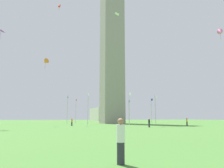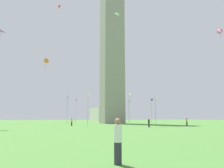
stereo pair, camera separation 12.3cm
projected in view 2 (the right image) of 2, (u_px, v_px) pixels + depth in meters
ground_plane at (112, 124)px, 65.73m from camera, size 260.00×260.00×0.00m
obelisk_monument at (112, 33)px, 70.16m from camera, size 6.33×6.33×57.56m
flagpole_n at (129, 107)px, 53.68m from camera, size 1.12×0.14×7.99m
flagpole_ne at (155, 108)px, 60.35m from camera, size 1.12×0.14×7.99m
flagpole_e at (151, 109)px, 70.53m from camera, size 1.12×0.14×7.99m
flagpole_se at (129, 110)px, 78.26m from camera, size 1.12×0.14×7.99m
flagpole_s at (100, 110)px, 79.00m from camera, size 1.12×0.14×7.99m
flagpole_sw at (76, 110)px, 72.33m from camera, size 1.12×0.14×7.99m
flagpole_w at (67, 108)px, 62.16m from camera, size 1.12×0.14×7.99m
flagpole_nw at (88, 107)px, 54.43m from camera, size 1.12×0.14×7.99m
person_black_shirt at (149, 123)px, 39.53m from camera, size 0.32×0.32×1.65m
person_orange_shirt at (72, 122)px, 46.91m from camera, size 0.32×0.32×1.67m
person_yellow_shirt at (187, 122)px, 47.63m from camera, size 0.32×0.32×1.67m
person_white_shirt at (118, 141)px, 8.13m from camera, size 0.32×0.32×1.69m
kite_red_box at (59, 6)px, 58.03m from camera, size 0.84×0.72×1.64m
kite_white_diamond at (117, 14)px, 56.16m from camera, size 1.25×1.17×1.76m
kite_pink_delta at (220, 32)px, 45.85m from camera, size 1.87×1.82×2.38m
kite_purple_diamond at (0, 31)px, 37.70m from camera, size 1.51×1.48×1.91m
kite_orange_delta at (45, 62)px, 48.71m from camera, size 1.77×1.72×2.37m
distant_building at (103, 114)px, 127.25m from camera, size 21.51×11.14×7.41m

